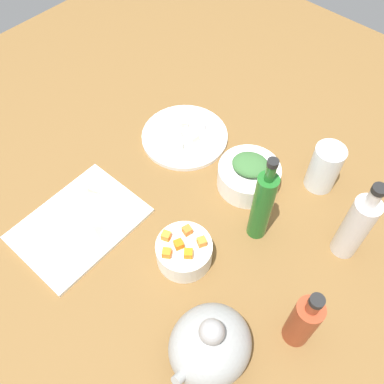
# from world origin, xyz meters

# --- Properties ---
(tabletop) EXTENTS (1.90, 1.90, 0.03)m
(tabletop) POSITION_xyz_m (0.00, 0.00, 0.01)
(tabletop) COLOR brown
(tabletop) RESTS_ON ground
(cutting_board) EXTENTS (0.29, 0.22, 0.01)m
(cutting_board) POSITION_xyz_m (0.22, -0.15, 0.03)
(cutting_board) COLOR white
(cutting_board) RESTS_ON tabletop
(plate_tofu) EXTENTS (0.23, 0.23, 0.01)m
(plate_tofu) POSITION_xyz_m (-0.15, -0.16, 0.04)
(plate_tofu) COLOR white
(plate_tofu) RESTS_ON tabletop
(bowl_greens) EXTENTS (0.15, 0.15, 0.06)m
(bowl_greens) POSITION_xyz_m (-0.14, 0.06, 0.06)
(bowl_greens) COLOR white
(bowl_greens) RESTS_ON tabletop
(bowl_carrots) EXTENTS (0.12, 0.12, 0.06)m
(bowl_carrots) POSITION_xyz_m (0.12, 0.09, 0.06)
(bowl_carrots) COLOR white
(bowl_carrots) RESTS_ON tabletop
(teapot) EXTENTS (0.17, 0.15, 0.17)m
(teapot) POSITION_xyz_m (0.24, 0.26, 0.10)
(teapot) COLOR gray
(teapot) RESTS_ON tabletop
(bottle_0) EXTENTS (0.05, 0.05, 0.26)m
(bottle_0) POSITION_xyz_m (-0.05, 0.16, 0.14)
(bottle_0) COLOR #1F6422
(bottle_0) RESTS_ON tabletop
(bottle_1) EXTENTS (0.06, 0.06, 0.23)m
(bottle_1) POSITION_xyz_m (-0.14, 0.33, 0.13)
(bottle_1) COLOR silver
(bottle_1) RESTS_ON tabletop
(bottle_2) EXTENTS (0.05, 0.05, 0.19)m
(bottle_2) POSITION_xyz_m (0.09, 0.36, 0.11)
(bottle_2) COLOR #93391E
(bottle_2) RESTS_ON tabletop
(drinking_glass_0) EXTENTS (0.07, 0.07, 0.13)m
(drinking_glass_0) POSITION_xyz_m (-0.26, 0.19, 0.09)
(drinking_glass_0) COLOR white
(drinking_glass_0) RESTS_ON tabletop
(carrot_cube_0) EXTENTS (0.02, 0.02, 0.02)m
(carrot_cube_0) POSITION_xyz_m (0.09, 0.11, 0.10)
(carrot_cube_0) COLOR orange
(carrot_cube_0) RESTS_ON bowl_carrots
(carrot_cube_1) EXTENTS (0.02, 0.02, 0.02)m
(carrot_cube_1) POSITION_xyz_m (0.13, 0.08, 0.10)
(carrot_cube_1) COLOR orange
(carrot_cube_1) RESTS_ON bowl_carrots
(carrot_cube_2) EXTENTS (0.02, 0.02, 0.02)m
(carrot_cube_2) POSITION_xyz_m (0.09, 0.07, 0.10)
(carrot_cube_2) COLOR orange
(carrot_cube_2) RESTS_ON bowl_carrots
(carrot_cube_3) EXTENTS (0.03, 0.03, 0.02)m
(carrot_cube_3) POSITION_xyz_m (0.13, 0.11, 0.10)
(carrot_cube_3) COLOR orange
(carrot_cube_3) RESTS_ON bowl_carrots
(carrot_cube_4) EXTENTS (0.02, 0.02, 0.02)m
(carrot_cube_4) POSITION_xyz_m (0.13, 0.04, 0.10)
(carrot_cube_4) COLOR orange
(carrot_cube_4) RESTS_ON bowl_carrots
(carrot_cube_5) EXTENTS (0.03, 0.03, 0.02)m
(carrot_cube_5) POSITION_xyz_m (0.16, 0.07, 0.10)
(carrot_cube_5) COLOR orange
(carrot_cube_5) RESTS_ON bowl_carrots
(chopped_greens_mound) EXTENTS (0.10, 0.11, 0.03)m
(chopped_greens_mound) POSITION_xyz_m (-0.14, 0.06, 0.11)
(chopped_greens_mound) COLOR #386633
(chopped_greens_mound) RESTS_ON bowl_greens
(tofu_cube_0) EXTENTS (0.03, 0.03, 0.02)m
(tofu_cube_0) POSITION_xyz_m (-0.13, -0.17, 0.05)
(tofu_cube_0) COLOR white
(tofu_cube_0) RESTS_ON plate_tofu
(tofu_cube_1) EXTENTS (0.03, 0.03, 0.02)m
(tofu_cube_1) POSITION_xyz_m (-0.17, -0.19, 0.05)
(tofu_cube_1) COLOR #EDEACD
(tofu_cube_1) RESTS_ON plate_tofu
(tofu_cube_2) EXTENTS (0.03, 0.03, 0.02)m
(tofu_cube_2) POSITION_xyz_m (-0.15, -0.13, 0.05)
(tofu_cube_2) COLOR white
(tofu_cube_2) RESTS_ON plate_tofu
(tofu_cube_3) EXTENTS (0.03, 0.03, 0.02)m
(tofu_cube_3) POSITION_xyz_m (-0.10, -0.14, 0.05)
(tofu_cube_3) COLOR #EAEACE
(tofu_cube_3) RESTS_ON plate_tofu
(tofu_cube_4) EXTENTS (0.03, 0.03, 0.02)m
(tofu_cube_4) POSITION_xyz_m (-0.19, -0.15, 0.05)
(tofu_cube_4) COLOR silver
(tofu_cube_4) RESTS_ON plate_tofu
(dumpling_0) EXTENTS (0.07, 0.07, 0.03)m
(dumpling_0) POSITION_xyz_m (0.16, -0.19, 0.06)
(dumpling_0) COLOR beige
(dumpling_0) RESTS_ON cutting_board
(dumpling_1) EXTENTS (0.06, 0.07, 0.02)m
(dumpling_1) POSITION_xyz_m (0.31, -0.12, 0.05)
(dumpling_1) COLOR beige
(dumpling_1) RESTS_ON cutting_board
(dumpling_2) EXTENTS (0.05, 0.06, 0.03)m
(dumpling_2) POSITION_xyz_m (0.22, -0.10, 0.05)
(dumpling_2) COLOR beige
(dumpling_2) RESTS_ON cutting_board
(dumpling_3) EXTENTS (0.07, 0.07, 0.03)m
(dumpling_3) POSITION_xyz_m (0.29, -0.18, 0.05)
(dumpling_3) COLOR beige
(dumpling_3) RESTS_ON cutting_board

